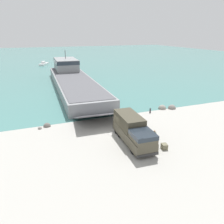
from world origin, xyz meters
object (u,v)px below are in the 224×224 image
soldier_on_ramp (154,136)px  military_truck (133,130)px  cargo_crate (164,146)px  landing_craft (72,78)px  mooring_bollard (150,110)px  moored_boat_a (44,64)px

soldier_on_ramp → military_truck: bearing=147.3°
soldier_on_ramp → cargo_crate: soldier_on_ramp is taller
landing_craft → mooring_bollard: (7.97, -24.11, -1.46)m
moored_boat_a → military_truck: bearing=-60.2°
military_truck → soldier_on_ramp: bearing=65.9°
landing_craft → cargo_crate: (3.46, -34.95, -1.59)m
landing_craft → moored_boat_a: (-3.59, 39.46, -1.39)m
landing_craft → cargo_crate: bearing=-82.1°
moored_boat_a → cargo_crate: moored_boat_a is taller
moored_boat_a → soldier_on_ramp: bearing=-58.6°
military_truck → mooring_bollard: (7.14, 8.14, -1.14)m
moored_boat_a → mooring_bollard: (11.56, -63.57, -0.07)m
moored_boat_a → mooring_bollard: bearing=-53.5°
soldier_on_ramp → cargo_crate: size_ratio=2.34×
landing_craft → cargo_crate: landing_craft is taller
landing_craft → soldier_on_ramp: (3.05, -33.39, -0.92)m
landing_craft → soldier_on_ramp: 33.54m
landing_craft → moored_boat_a: size_ratio=7.09×
landing_craft → mooring_bollard: size_ratio=55.21×
soldier_on_ramp → mooring_bollard: (4.92, 9.28, -0.53)m
military_truck → moored_boat_a: bearing=-173.6°
military_truck → cargo_crate: military_truck is taller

